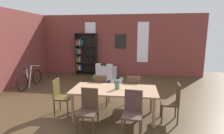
{
  "coord_description": "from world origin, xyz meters",
  "views": [
    {
      "loc": [
        1.06,
        -4.61,
        2.11
      ],
      "look_at": [
        0.14,
        1.93,
        0.87
      ],
      "focal_mm": 28.33,
      "sensor_mm": 36.0,
      "label": 1
    }
  ],
  "objects_px": {
    "dining_chair_far_right": "(134,90)",
    "dining_chair_near_right": "(133,111)",
    "potted_plant_by_shelf": "(96,80)",
    "dining_table": "(114,92)",
    "dining_chair_near_left": "(88,109)",
    "vase_on_table": "(117,85)",
    "dining_chair_far_left": "(101,89)",
    "dining_chair_head_left": "(60,95)",
    "armchair_white": "(106,73)",
    "bicycle_second": "(30,79)",
    "bookshelf_tall": "(85,54)",
    "dining_chair_head_right": "(173,101)"
  },
  "relations": [
    {
      "from": "dining_chair_far_right",
      "to": "dining_chair_near_right",
      "type": "bearing_deg",
      "value": -89.71
    },
    {
      "from": "dining_chair_near_right",
      "to": "potted_plant_by_shelf",
      "type": "bearing_deg",
      "value": 115.11
    },
    {
      "from": "dining_table",
      "to": "dining_chair_near_left",
      "type": "relative_size",
      "value": 2.22
    },
    {
      "from": "vase_on_table",
      "to": "dining_chair_near_left",
      "type": "bearing_deg",
      "value": -127.25
    },
    {
      "from": "potted_plant_by_shelf",
      "to": "dining_chair_far_left",
      "type": "bearing_deg",
      "value": -72.02
    },
    {
      "from": "dining_chair_near_right",
      "to": "dining_chair_far_right",
      "type": "bearing_deg",
      "value": 90.29
    },
    {
      "from": "dining_chair_far_right",
      "to": "vase_on_table",
      "type": "bearing_deg",
      "value": -119.26
    },
    {
      "from": "dining_chair_far_left",
      "to": "dining_chair_head_left",
      "type": "distance_m",
      "value": 1.19
    },
    {
      "from": "dining_chair_far_right",
      "to": "armchair_white",
      "type": "distance_m",
      "value": 3.53
    },
    {
      "from": "dining_chair_head_left",
      "to": "bicycle_second",
      "type": "relative_size",
      "value": 0.58
    },
    {
      "from": "bookshelf_tall",
      "to": "armchair_white",
      "type": "height_order",
      "value": "bookshelf_tall"
    },
    {
      "from": "dining_chair_far_left",
      "to": "armchair_white",
      "type": "bearing_deg",
      "value": 97.4
    },
    {
      "from": "bicycle_second",
      "to": "dining_chair_near_right",
      "type": "bearing_deg",
      "value": -34.42
    },
    {
      "from": "dining_chair_far_right",
      "to": "bookshelf_tall",
      "type": "xyz_separation_m",
      "value": [
        -2.63,
        3.96,
        0.58
      ]
    },
    {
      "from": "dining_table",
      "to": "bicycle_second",
      "type": "relative_size",
      "value": 1.3
    },
    {
      "from": "vase_on_table",
      "to": "dining_chair_head_left",
      "type": "height_order",
      "value": "vase_on_table"
    },
    {
      "from": "dining_chair_near_right",
      "to": "vase_on_table",
      "type": "bearing_deg",
      "value": 119.69
    },
    {
      "from": "dining_chair_far_left",
      "to": "dining_chair_near_right",
      "type": "distance_m",
      "value": 1.73
    },
    {
      "from": "vase_on_table",
      "to": "dining_chair_far_right",
      "type": "bearing_deg",
      "value": 60.74
    },
    {
      "from": "potted_plant_by_shelf",
      "to": "armchair_white",
      "type": "bearing_deg",
      "value": 79.61
    },
    {
      "from": "potted_plant_by_shelf",
      "to": "dining_chair_head_left",
      "type": "bearing_deg",
      "value": -96.4
    },
    {
      "from": "bookshelf_tall",
      "to": "dining_chair_head_left",
      "type": "bearing_deg",
      "value": -81.18
    },
    {
      "from": "dining_table",
      "to": "dining_chair_head_left",
      "type": "bearing_deg",
      "value": -179.99
    },
    {
      "from": "vase_on_table",
      "to": "dining_chair_near_left",
      "type": "height_order",
      "value": "vase_on_table"
    },
    {
      "from": "potted_plant_by_shelf",
      "to": "bookshelf_tall",
      "type": "bearing_deg",
      "value": 117.69
    },
    {
      "from": "bicycle_second",
      "to": "armchair_white",
      "type": "bearing_deg",
      "value": 33.44
    },
    {
      "from": "dining_chair_near_right",
      "to": "potted_plant_by_shelf",
      "type": "height_order",
      "value": "dining_chair_near_right"
    },
    {
      "from": "dining_table",
      "to": "dining_chair_far_right",
      "type": "relative_size",
      "value": 2.22
    },
    {
      "from": "dining_chair_far_left",
      "to": "dining_chair_far_right",
      "type": "bearing_deg",
      "value": -0.0
    },
    {
      "from": "dining_chair_far_right",
      "to": "bookshelf_tall",
      "type": "height_order",
      "value": "bookshelf_tall"
    },
    {
      "from": "potted_plant_by_shelf",
      "to": "dining_chair_far_right",
      "type": "bearing_deg",
      "value": -51.3
    },
    {
      "from": "dining_chair_head_right",
      "to": "dining_chair_far_left",
      "type": "xyz_separation_m",
      "value": [
        -1.91,
        0.72,
        0.0
      ]
    },
    {
      "from": "dining_table",
      "to": "dining_chair_near_right",
      "type": "height_order",
      "value": "dining_chair_near_right"
    },
    {
      "from": "dining_table",
      "to": "vase_on_table",
      "type": "height_order",
      "value": "vase_on_table"
    },
    {
      "from": "dining_chair_near_right",
      "to": "dining_chair_near_left",
      "type": "bearing_deg",
      "value": 179.98
    },
    {
      "from": "dining_chair_far_left",
      "to": "dining_chair_near_left",
      "type": "relative_size",
      "value": 1.0
    },
    {
      "from": "vase_on_table",
      "to": "dining_chair_head_right",
      "type": "bearing_deg",
      "value": -0.19
    },
    {
      "from": "dining_chair_head_right",
      "to": "bookshelf_tall",
      "type": "xyz_separation_m",
      "value": [
        -3.59,
        4.68,
        0.58
      ]
    },
    {
      "from": "vase_on_table",
      "to": "potted_plant_by_shelf",
      "type": "height_order",
      "value": "vase_on_table"
    },
    {
      "from": "dining_chair_head_right",
      "to": "dining_chair_far_right",
      "type": "bearing_deg",
      "value": 142.91
    },
    {
      "from": "dining_chair_head_right",
      "to": "bookshelf_tall",
      "type": "height_order",
      "value": "bookshelf_tall"
    },
    {
      "from": "vase_on_table",
      "to": "bookshelf_tall",
      "type": "relative_size",
      "value": 0.11
    },
    {
      "from": "vase_on_table",
      "to": "dining_chair_near_right",
      "type": "height_order",
      "value": "vase_on_table"
    },
    {
      "from": "dining_chair_far_right",
      "to": "dining_chair_head_left",
      "type": "distance_m",
      "value": 2.04
    },
    {
      "from": "dining_chair_far_right",
      "to": "armchair_white",
      "type": "bearing_deg",
      "value": 112.98
    },
    {
      "from": "dining_table",
      "to": "dining_chair_near_left",
      "type": "height_order",
      "value": "dining_chair_near_left"
    },
    {
      "from": "dining_chair_head_left",
      "to": "dining_chair_far_left",
      "type": "bearing_deg",
      "value": 36.98
    },
    {
      "from": "dining_chair_head_right",
      "to": "bookshelf_tall",
      "type": "bearing_deg",
      "value": 127.44
    },
    {
      "from": "dining_chair_head_left",
      "to": "armchair_white",
      "type": "height_order",
      "value": "dining_chair_head_left"
    },
    {
      "from": "dining_chair_near_right",
      "to": "dining_chair_head_left",
      "type": "xyz_separation_m",
      "value": [
        -1.91,
        0.72,
        0.0
      ]
    }
  ]
}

